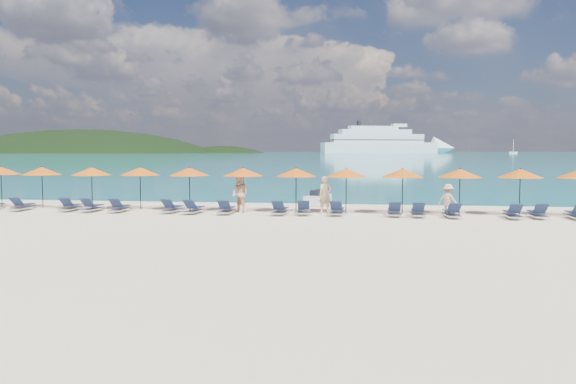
# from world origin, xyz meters

# --- Properties ---
(ground) EXTENTS (1400.00, 1400.00, 0.00)m
(ground) POSITION_xyz_m (0.00, 0.00, 0.00)
(ground) COLOR beige
(sea) EXTENTS (1600.00, 1300.00, 0.01)m
(sea) POSITION_xyz_m (0.00, 660.00, 0.01)
(sea) COLOR #1FA9B2
(sea) RESTS_ON ground
(headland_main) EXTENTS (374.00, 242.00, 126.50)m
(headland_main) POSITION_xyz_m (-300.00, 540.00, -38.00)
(headland_main) COLOR black
(headland_main) RESTS_ON ground
(headland_small) EXTENTS (162.00, 126.00, 85.50)m
(headland_small) POSITION_xyz_m (-150.00, 560.00, -35.00)
(headland_small) COLOR black
(headland_small) RESTS_ON ground
(cruise_ship) EXTENTS (141.27, 62.85, 39.23)m
(cruise_ship) POSITION_xyz_m (27.11, 562.99, 10.21)
(cruise_ship) COLOR silver
(cruise_ship) RESTS_ON ground
(sailboat_near) EXTENTS (6.67, 2.22, 12.23)m
(sailboat_near) POSITION_xyz_m (128.03, 484.08, 1.25)
(sailboat_near) COLOR silver
(sailboat_near) RESTS_ON ground
(jetski) EXTENTS (1.45, 2.54, 0.85)m
(jetski) POSITION_xyz_m (0.83, 9.22, 0.35)
(jetski) COLOR silver
(jetski) RESTS_ON ground
(beachgoer_a) EXTENTS (0.81, 0.71, 1.85)m
(beachgoer_a) POSITION_xyz_m (1.58, 4.96, 0.93)
(beachgoer_a) COLOR tan
(beachgoer_a) RESTS_ON ground
(beachgoer_b) EXTENTS (1.06, 0.95, 1.90)m
(beachgoer_b) POSITION_xyz_m (-2.68, 4.76, 0.95)
(beachgoer_b) COLOR tan
(beachgoer_b) RESTS_ON ground
(beachgoer_c) EXTENTS (1.09, 0.90, 1.54)m
(beachgoer_c) POSITION_xyz_m (7.39, 4.50, 0.77)
(beachgoer_c) COLOR tan
(beachgoer_c) RESTS_ON ground
(umbrella_0) EXTENTS (2.10, 2.10, 2.28)m
(umbrella_0) POSITION_xyz_m (-16.16, 5.48, 2.02)
(umbrella_0) COLOR black
(umbrella_0) RESTS_ON ground
(umbrella_1) EXTENTS (2.10, 2.10, 2.28)m
(umbrella_1) POSITION_xyz_m (-13.64, 5.30, 2.02)
(umbrella_1) COLOR black
(umbrella_1) RESTS_ON ground
(umbrella_2) EXTENTS (2.10, 2.10, 2.28)m
(umbrella_2) POSITION_xyz_m (-10.77, 5.21, 2.02)
(umbrella_2) COLOR black
(umbrella_2) RESTS_ON ground
(umbrella_3) EXTENTS (2.10, 2.10, 2.28)m
(umbrella_3) POSITION_xyz_m (-8.20, 5.49, 2.02)
(umbrella_3) COLOR black
(umbrella_3) RESTS_ON ground
(umbrella_4) EXTENTS (2.10, 2.10, 2.28)m
(umbrella_4) POSITION_xyz_m (-5.48, 5.39, 2.02)
(umbrella_4) COLOR black
(umbrella_4) RESTS_ON ground
(umbrella_5) EXTENTS (2.10, 2.10, 2.28)m
(umbrella_5) POSITION_xyz_m (-2.63, 5.31, 2.02)
(umbrella_5) COLOR black
(umbrella_5) RESTS_ON ground
(umbrella_6) EXTENTS (2.10, 2.10, 2.28)m
(umbrella_6) POSITION_xyz_m (0.09, 5.27, 2.02)
(umbrella_6) COLOR black
(umbrella_6) RESTS_ON ground
(umbrella_7) EXTENTS (2.10, 2.10, 2.28)m
(umbrella_7) POSITION_xyz_m (2.59, 5.26, 2.02)
(umbrella_7) COLOR black
(umbrella_7) RESTS_ON ground
(umbrella_8) EXTENTS (2.10, 2.10, 2.28)m
(umbrella_8) POSITION_xyz_m (5.33, 5.37, 2.02)
(umbrella_8) COLOR black
(umbrella_8) RESTS_ON ground
(umbrella_9) EXTENTS (2.10, 2.10, 2.28)m
(umbrella_9) POSITION_xyz_m (8.05, 5.36, 2.02)
(umbrella_9) COLOR black
(umbrella_9) RESTS_ON ground
(umbrella_10) EXTENTS (2.10, 2.10, 2.28)m
(umbrella_10) POSITION_xyz_m (10.85, 5.48, 2.02)
(umbrella_10) COLOR black
(umbrella_10) RESTS_ON ground
(lounger_2) EXTENTS (0.73, 1.74, 0.66)m
(lounger_2) POSITION_xyz_m (-14.08, 4.14, 0.24)
(lounger_2) COLOR silver
(lounger_2) RESTS_ON ground
(lounger_3) EXTENTS (0.77, 1.75, 0.66)m
(lounger_3) POSITION_xyz_m (-11.46, 4.25, 0.24)
(lounger_3) COLOR silver
(lounger_3) RESTS_ON ground
(lounger_4) EXTENTS (0.63, 1.70, 0.66)m
(lounger_4) POSITION_xyz_m (-10.24, 4.15, 0.24)
(lounger_4) COLOR silver
(lounger_4) RESTS_ON ground
(lounger_5) EXTENTS (0.70, 1.73, 0.66)m
(lounger_5) POSITION_xyz_m (-8.74, 4.14, 0.24)
(lounger_5) COLOR silver
(lounger_5) RESTS_ON ground
(lounger_6) EXTENTS (0.78, 1.75, 0.66)m
(lounger_6) POSITION_xyz_m (-6.02, 4.23, 0.24)
(lounger_6) COLOR silver
(lounger_6) RESTS_ON ground
(lounger_7) EXTENTS (0.77, 1.75, 0.66)m
(lounger_7) POSITION_xyz_m (-4.83, 4.02, 0.24)
(lounger_7) COLOR silver
(lounger_7) RESTS_ON ground
(lounger_8) EXTENTS (0.66, 1.71, 0.66)m
(lounger_8) POSITION_xyz_m (-3.20, 4.08, 0.24)
(lounger_8) COLOR silver
(lounger_8) RESTS_ON ground
(lounger_9) EXTENTS (0.69, 1.72, 0.66)m
(lounger_9) POSITION_xyz_m (-0.54, 4.13, 0.24)
(lounger_9) COLOR silver
(lounger_9) RESTS_ON ground
(lounger_10) EXTENTS (0.78, 1.75, 0.66)m
(lounger_10) POSITION_xyz_m (0.58, 4.34, 0.24)
(lounger_10) COLOR silver
(lounger_10) RESTS_ON ground
(lounger_11) EXTENTS (0.70, 1.73, 0.66)m
(lounger_11) POSITION_xyz_m (2.20, 4.29, 0.24)
(lounger_11) COLOR silver
(lounger_11) RESTS_ON ground
(lounger_12) EXTENTS (0.62, 1.70, 0.66)m
(lounger_12) POSITION_xyz_m (4.90, 4.26, 0.24)
(lounger_12) COLOR silver
(lounger_12) RESTS_ON ground
(lounger_13) EXTENTS (0.65, 1.71, 0.66)m
(lounger_13) POSITION_xyz_m (5.98, 4.21, 0.24)
(lounger_13) COLOR silver
(lounger_13) RESTS_ON ground
(lounger_14) EXTENTS (0.75, 1.74, 0.66)m
(lounger_14) POSITION_xyz_m (7.51, 4.05, 0.24)
(lounger_14) COLOR silver
(lounger_14) RESTS_ON ground
(lounger_15) EXTENTS (0.65, 1.71, 0.66)m
(lounger_15) POSITION_xyz_m (10.21, 4.08, 0.24)
(lounger_15) COLOR silver
(lounger_15) RESTS_ON ground
(lounger_16) EXTENTS (0.64, 1.71, 0.66)m
(lounger_16) POSITION_xyz_m (11.36, 4.33, 0.24)
(lounger_16) COLOR silver
(lounger_16) RESTS_ON ground
(lounger_17) EXTENTS (0.67, 1.72, 0.66)m
(lounger_17) POSITION_xyz_m (13.01, 4.28, 0.24)
(lounger_17) COLOR silver
(lounger_17) RESTS_ON ground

